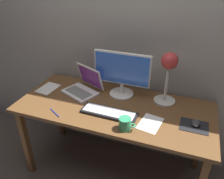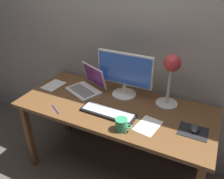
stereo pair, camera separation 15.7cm
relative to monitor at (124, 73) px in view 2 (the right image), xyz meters
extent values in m
plane|color=brown|center=(0.00, -0.19, -0.96)|extent=(4.80, 4.80, 0.00)
cube|color=#9E998E|center=(0.00, 0.21, 0.34)|extent=(4.80, 0.06, 2.60)
cube|color=brown|center=(0.00, -0.19, -0.23)|extent=(1.60, 0.70, 0.03)
cube|color=brown|center=(-0.74, -0.48, -0.60)|extent=(0.05, 0.05, 0.71)
cube|color=brown|center=(-0.74, 0.10, -0.60)|extent=(0.05, 0.05, 0.71)
cube|color=brown|center=(0.74, 0.10, -0.60)|extent=(0.05, 0.05, 0.71)
cylinder|color=silver|center=(0.00, 0.00, -0.21)|extent=(0.21, 0.21, 0.01)
cylinder|color=silver|center=(0.00, 0.00, -0.15)|extent=(0.03, 0.03, 0.10)
cube|color=silver|center=(0.00, 0.00, 0.03)|extent=(0.49, 0.03, 0.28)
cube|color=blue|center=(0.00, -0.02, 0.03)|extent=(0.47, 0.00, 0.26)
cube|color=black|center=(0.01, -0.32, -0.21)|extent=(0.44, 0.15, 0.02)
cube|color=silver|center=(0.01, -0.32, -0.20)|extent=(0.41, 0.12, 0.01)
cube|color=silver|center=(-0.35, -0.11, -0.21)|extent=(0.36, 0.31, 0.02)
cube|color=slate|center=(-0.36, -0.13, -0.20)|extent=(0.28, 0.21, 0.00)
cube|color=silver|center=(-0.30, 0.00, -0.10)|extent=(0.30, 0.17, 0.21)
cube|color=purple|center=(-0.30, 0.00, -0.10)|extent=(0.26, 0.15, 0.18)
cylinder|color=beige|center=(0.38, 0.01, -0.21)|extent=(0.18, 0.18, 0.01)
cylinder|color=silver|center=(0.38, 0.01, -0.04)|extent=(0.02, 0.02, 0.33)
sphere|color=#BF3333|center=(0.38, 0.01, 0.15)|extent=(0.13, 0.13, 0.13)
sphere|color=#FFEAB2|center=(0.38, 0.00, 0.12)|extent=(0.05, 0.05, 0.05)
cube|color=black|center=(0.64, -0.25, -0.22)|extent=(0.20, 0.16, 0.00)
ellipsoid|color=#38383A|center=(0.64, -0.23, -0.20)|extent=(0.06, 0.10, 0.03)
cylinder|color=#339966|center=(0.17, -0.45, -0.17)|extent=(0.09, 0.09, 0.09)
torus|color=#339966|center=(0.23, -0.45, -0.17)|extent=(0.05, 0.05, 0.01)
cube|color=white|center=(0.33, -0.32, -0.22)|extent=(0.18, 0.23, 0.00)
cube|color=white|center=(-0.68, -0.13, -0.22)|extent=(0.17, 0.22, 0.00)
cylinder|color=#2633A5|center=(-0.40, -0.45, -0.21)|extent=(0.12, 0.08, 0.01)
camera|label=1|loc=(0.53, -1.68, 0.83)|focal=36.83mm
camera|label=2|loc=(0.67, -1.62, 0.83)|focal=36.83mm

